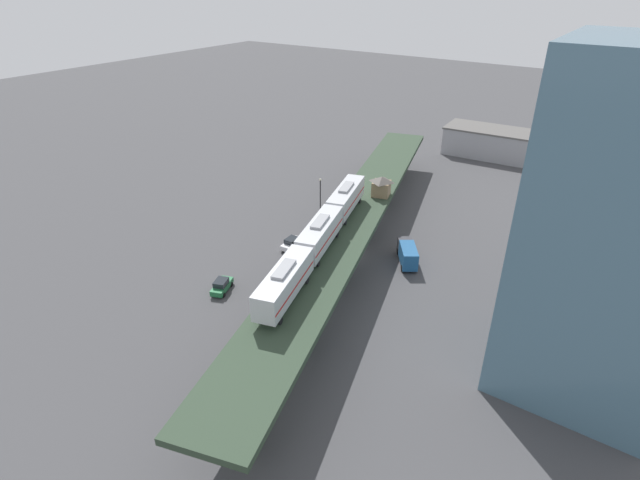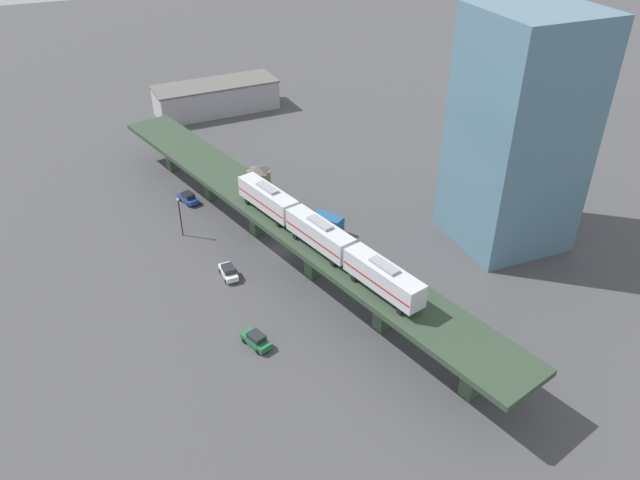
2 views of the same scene
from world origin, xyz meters
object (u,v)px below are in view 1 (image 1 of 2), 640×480
Objects in this scene: subway_train at (320,233)px; office_tower at (614,237)px; street_car_green at (222,285)px; street_lamp at (320,193)px; street_car_blue at (363,194)px; delivery_truck at (407,253)px; signal_hut at (381,186)px; warehouse_building at (504,144)px; street_car_white at (292,243)px.

subway_train is 34.07m from office_tower.
street_car_green is 30.10m from street_lamp.
subway_train is 35.88m from street_car_blue.
delivery_truck is 23.12m from street_lamp.
signal_hut is 0.55× the size of delivery_truck.
street_car_blue is 0.66× the size of delivery_truck.
street_car_blue is (-9.96, 11.51, -8.03)m from signal_hut.
office_tower is at bearing -67.80° from warehouse_building.
office_tower is at bearing 12.51° from street_car_green.
street_car_blue is (-0.71, 24.43, 0.00)m from street_car_white.
street_car_green is (-11.96, -7.55, -8.77)m from subway_train.
signal_hut is at bearing 95.48° from subway_train.
street_lamp is 0.19× the size of office_tower.
street_car_white is 0.62× the size of delivery_truck.
office_tower reaches higher than street_lamp.
office_tower reaches higher than street_car_blue.
office_tower reaches higher than delivery_truck.
subway_train is 21.27m from signal_hut.
street_lamp is (-3.23, 29.76, 3.17)m from street_car_green.
street_car_blue is 0.16× the size of warehouse_building.
subway_train is 1.02× the size of office_tower.
delivery_truck is 0.20× the size of office_tower.
delivery_truck is at bearing -87.44° from warehouse_building.
delivery_truck is at bearing -44.15° from street_car_blue.
signal_hut is 0.89× the size of street_car_white.
warehouse_building is (3.90, 73.64, -6.30)m from subway_train.
street_car_green is at bearing -167.49° from office_tower.
street_car_blue is at bearing 72.98° from street_lamp.
street_car_white is 0.15× the size of warehouse_building.
warehouse_building is (15.89, 40.97, 2.47)m from street_car_blue.
office_tower is (44.95, -30.24, 17.06)m from street_car_blue.
warehouse_building is (15.86, 81.19, 2.47)m from street_car_green.
office_tower is at bearing -33.93° from street_car_blue.
signal_hut is at bearing 142.90° from delivery_truck.
street_car_green is (-0.68, -15.78, 0.00)m from street_car_white.
street_lamp is 53.88m from office_tower.
street_car_white is at bearing 87.52° from street_car_green.
warehouse_building is at bearing 69.63° from street_lamp.
office_tower reaches higher than warehouse_building.
signal_hut is 0.57× the size of street_lamp.
warehouse_building is (-2.64, 58.96, 1.65)m from delivery_truck.
warehouse_building is at bearing 86.97° from subway_train.
warehouse_building is at bearing 92.56° from delivery_truck.
street_car_white is 24.44m from street_car_blue.
office_tower is at bearing -28.17° from signal_hut.
delivery_truck is at bearing -37.10° from signal_hut.
delivery_truck is (8.57, -6.49, -7.21)m from signal_hut.
street_lamp reaches higher than street_car_white.
warehouse_building is at bearing 76.93° from street_car_white.
street_car_white is at bearing -74.37° from street_lamp.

